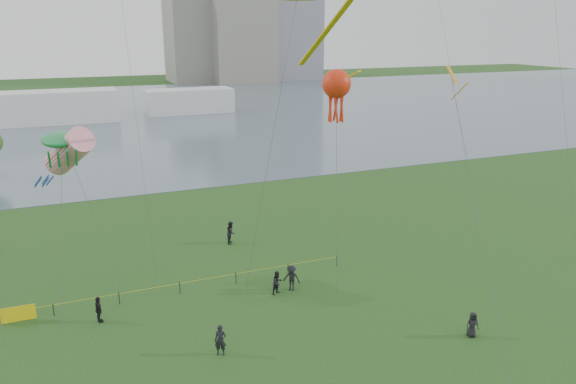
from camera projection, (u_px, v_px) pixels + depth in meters
name	position (u px, v px, depth m)	size (l,w,h in m)	color
lake	(120.00, 115.00, 115.53)	(400.00, 120.00, 0.08)	slate
building_mid	(239.00, 22.00, 182.02)	(20.00, 20.00, 38.00)	gray
building_low	(193.00, 38.00, 183.59)	(16.00, 18.00, 28.00)	gray
pavilion_left	(57.00, 107.00, 105.83)	(22.00, 8.00, 6.00)	silver
pavilion_right	(189.00, 101.00, 118.22)	(18.00, 7.00, 5.00)	silver
fence	(85.00, 302.00, 35.92)	(24.07, 0.07, 1.05)	black
spectator_a	(278.00, 283.00, 38.09)	(0.79, 0.62, 1.63)	black
spectator_b	(292.00, 278.00, 38.56)	(1.19, 0.68, 1.84)	black
spectator_c	(99.00, 310.00, 34.38)	(0.99, 0.41, 1.69)	black
spectator_d	(472.00, 325.00, 32.79)	(0.76, 0.49, 1.55)	black
spectator_f	(220.00, 340.00, 30.92)	(0.65, 0.43, 1.79)	black
spectator_g	(231.00, 232.00, 47.01)	(0.92, 0.72, 1.90)	black
kite_windsock	(69.00, 152.00, 38.10)	(4.81, 6.05, 11.28)	#3F3F42
kite_creature	(60.00, 140.00, 37.75)	(2.49, 9.88, 10.67)	#3F3F42
kite_octopus	(336.00, 85.00, 42.25)	(4.58, 8.50, 14.49)	#3F3F42
kite_delta	(456.00, 91.00, 36.31)	(8.80, 17.70, 15.06)	#3F3F42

